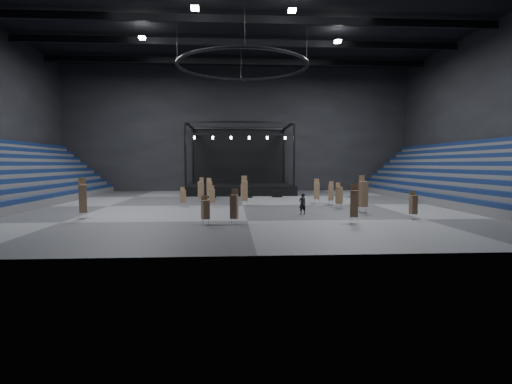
{
  "coord_description": "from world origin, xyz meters",
  "views": [
    {
      "loc": [
        -1.1,
        -37.72,
        3.9
      ],
      "look_at": [
        1.12,
        -2.0,
        1.4
      ],
      "focal_mm": 28.0,
      "sensor_mm": 36.0,
      "label": 1
    }
  ],
  "objects": [
    {
      "name": "chair_stack_13",
      "position": [
        -2.77,
        -11.99,
        1.01
      ],
      "size": [
        0.59,
        0.59,
        1.87
      ],
      "rotation": [
        0.0,
        0.0,
        0.43
      ],
      "color": "silver",
      "rests_on": "floor"
    },
    {
      "name": "flight_case_left",
      "position": [
        -3.46,
        8.74,
        0.4
      ],
      "size": [
        1.21,
        0.63,
        0.8
      ],
      "primitive_type": "cube",
      "rotation": [
        0.0,
        0.0,
        0.02
      ],
      "color": "black",
      "rests_on": "floor"
    },
    {
      "name": "wall_back",
      "position": [
        0.0,
        21.0,
        9.0
      ],
      "size": [
        50.0,
        0.2,
        18.0
      ],
      "primitive_type": "cube",
      "color": "black",
      "rests_on": "ground"
    },
    {
      "name": "chair_stack_9",
      "position": [
        -5.5,
        -1.06,
        0.97
      ],
      "size": [
        0.54,
        0.54,
        1.8
      ],
      "rotation": [
        0.0,
        0.0,
        0.36
      ],
      "color": "silver",
      "rests_on": "floor"
    },
    {
      "name": "chair_stack_8",
      "position": [
        -11.75,
        -8.5,
        1.49
      ],
      "size": [
        0.67,
        0.67,
        2.93
      ],
      "rotation": [
        0.0,
        0.0,
        0.38
      ],
      "color": "silver",
      "rests_on": "floor"
    },
    {
      "name": "chair_stack_1",
      "position": [
        -3.5,
        6.15,
        1.27
      ],
      "size": [
        0.64,
        0.64,
        2.39
      ],
      "rotation": [
        0.0,
        0.0,
        0.24
      ],
      "color": "silver",
      "rests_on": "floor"
    },
    {
      "name": "truss_ring",
      "position": [
        -0.0,
        0.0,
        13.0
      ],
      "size": [
        12.3,
        12.3,
        5.15
      ],
      "color": "black",
      "rests_on": "ceiling"
    },
    {
      "name": "flight_case_mid",
      "position": [
        0.74,
        8.58,
        0.39
      ],
      "size": [
        1.23,
        0.71,
        0.78
      ],
      "primitive_type": "cube",
      "rotation": [
        0.0,
        0.0,
        0.11
      ],
      "color": "black",
      "rests_on": "floor"
    },
    {
      "name": "chair_stack_12",
      "position": [
        -0.91,
        -11.99,
        1.19
      ],
      "size": [
        0.56,
        0.56,
        2.3
      ],
      "rotation": [
        0.0,
        0.0,
        -0.28
      ],
      "color": "silver",
      "rests_on": "floor"
    },
    {
      "name": "chair_stack_6",
      "position": [
        8.46,
        -2.95,
        1.19
      ],
      "size": [
        0.6,
        0.6,
        2.27
      ],
      "rotation": [
        0.0,
        0.0,
        0.37
      ],
      "color": "silver",
      "rests_on": "floor"
    },
    {
      "name": "ceiling",
      "position": [
        0.0,
        0.0,
        18.0
      ],
      "size": [
        50.0,
        42.0,
        0.2
      ],
      "primitive_type": "cube",
      "color": "black",
      "rests_on": "wall_back"
    },
    {
      "name": "chair_stack_5",
      "position": [
        -4.25,
        3.83,
        1.3
      ],
      "size": [
        0.63,
        0.63,
        2.54
      ],
      "rotation": [
        0.0,
        0.0,
        -0.41
      ],
      "color": "silver",
      "rests_on": "floor"
    },
    {
      "name": "chair_stack_2",
      "position": [
        9.57,
        -6.14,
        1.53
      ],
      "size": [
        0.7,
        0.7,
        3.01
      ],
      "rotation": [
        0.0,
        0.0,
        0.33
      ],
      "color": "silver",
      "rests_on": "floor"
    },
    {
      "name": "roof_girders",
      "position": [
        0.0,
        -0.0,
        17.2
      ],
      "size": [
        49.0,
        30.35,
        0.7
      ],
      "color": "black",
      "rests_on": "ceiling"
    },
    {
      "name": "floor",
      "position": [
        0.0,
        0.0,
        0.0
      ],
      "size": [
        50.0,
        50.0,
        0.0
      ],
      "primitive_type": "plane",
      "color": "#565659",
      "rests_on": "ground"
    },
    {
      "name": "stage",
      "position": [
        0.0,
        16.24,
        1.45
      ],
      "size": [
        14.0,
        10.0,
        9.2
      ],
      "color": "black",
      "rests_on": "floor"
    },
    {
      "name": "bleachers_right",
      "position": [
        22.94,
        0.0,
        1.73
      ],
      "size": [
        7.2,
        40.0,
        6.4
      ],
      "color": "#4D4D50",
      "rests_on": "floor"
    },
    {
      "name": "chair_stack_10",
      "position": [
        0.14,
        -0.25,
        1.45
      ],
      "size": [
        0.58,
        0.58,
        2.82
      ],
      "rotation": [
        0.0,
        0.0,
        0.07
      ],
      "color": "silver",
      "rests_on": "floor"
    },
    {
      "name": "wall_front",
      "position": [
        0.0,
        -21.0,
        9.0
      ],
      "size": [
        50.0,
        0.2,
        18.0
      ],
      "primitive_type": "cube",
      "color": "black",
      "rests_on": "ground"
    },
    {
      "name": "chair_stack_0",
      "position": [
        11.84,
        -10.24,
        1.06
      ],
      "size": [
        0.48,
        0.48,
        2.02
      ],
      "rotation": [
        0.0,
        0.0,
        0.14
      ],
      "color": "silver",
      "rests_on": "floor"
    },
    {
      "name": "chair_stack_14",
      "position": [
        7.0,
        -11.99,
        1.35
      ],
      "size": [
        0.64,
        0.64,
        2.62
      ],
      "rotation": [
        0.0,
        0.0,
        -0.31
      ],
      "color": "silver",
      "rests_on": "floor"
    },
    {
      "name": "chair_stack_11",
      "position": [
        -2.87,
        -1.24,
        1.06
      ],
      "size": [
        0.56,
        0.56,
        1.97
      ],
      "rotation": [
        0.0,
        0.0,
        0.24
      ],
      "color": "silver",
      "rests_on": "floor"
    },
    {
      "name": "man_center",
      "position": [
        4.42,
        -7.16,
        0.83
      ],
      "size": [
        0.71,
        0.59,
        1.66
      ],
      "primitive_type": "imported",
      "rotation": [
        0.0,
        0.0,
        3.5
      ],
      "color": "black",
      "rests_on": "floor"
    },
    {
      "name": "flight_case_right",
      "position": [
        4.33,
        9.02,
        0.4
      ],
      "size": [
        1.27,
        0.76,
        0.8
      ],
      "primitive_type": "cube",
      "rotation": [
        0.0,
        0.0,
        -0.14
      ],
      "color": "black",
      "rests_on": "floor"
    },
    {
      "name": "wall_right",
      "position": [
        25.0,
        0.0,
        9.0
      ],
      "size": [
        0.2,
        42.0,
        18.0
      ],
      "primitive_type": "cube",
      "color": "black",
      "rests_on": "ground"
    },
    {
      "name": "chair_stack_7",
      "position": [
        7.37,
        1.28,
        1.29
      ],
      "size": [
        0.57,
        0.57,
        2.46
      ],
      "rotation": [
        0.0,
        0.0,
        -0.11
      ],
      "color": "silver",
      "rests_on": "floor"
    },
    {
      "name": "crew_member",
      "position": [
        10.86,
        -0.49,
        0.92
      ],
      "size": [
        0.75,
        0.94,
        1.85
      ],
      "primitive_type": "imported",
      "rotation": [
        0.0,
        0.0,
        1.51
      ],
      "color": "black",
      "rests_on": "floor"
    },
    {
      "name": "floodlights",
      "position": [
        0.0,
        -4.0,
        16.6
      ],
      "size": [
        28.6,
        16.6,
        0.25
      ],
      "color": "white",
      "rests_on": "roof_girders"
    },
    {
      "name": "chair_stack_4",
      "position": [
        0.1,
        4.43,
        0.96
      ],
      "size": [
        0.42,
        0.42,
        1.78
      ],
      "rotation": [
        0.0,
        0.0,
        0.02
      ],
      "color": "silver",
      "rests_on": "floor"
    },
    {
      "name": "chair_stack_3",
      "position": [
        8.54,
        0.22,
        1.17
      ],
      "size": [
        0.59,
        0.59,
        2.25
      ],
      "rotation": [
        0.0,
        0.0,
        -0.34
      ],
      "color": "silver",
      "rests_on": "floor"
    }
  ]
}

